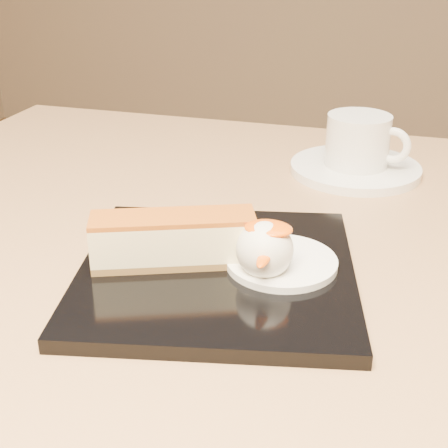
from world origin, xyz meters
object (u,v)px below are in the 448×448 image
(coffee_cup, at_px, (359,140))
(cheesecake, at_px, (173,239))
(ice_cream_scoop, at_px, (265,250))
(saucer, at_px, (355,169))
(table, at_px, (192,385))
(dessert_plate, at_px, (217,272))

(coffee_cup, bearing_deg, cheesecake, -101.68)
(coffee_cup, bearing_deg, ice_cream_scoop, -87.70)
(cheesecake, xyz_separation_m, saucer, (0.12, 0.28, -0.03))
(table, relative_size, saucer, 5.33)
(table, bearing_deg, saucer, 62.08)
(dessert_plate, bearing_deg, coffee_cup, 72.79)
(table, height_order, saucer, saucer)
(cheesecake, xyz_separation_m, ice_cream_scoop, (0.07, 0.00, 0.00))
(ice_cream_scoop, bearing_deg, dessert_plate, 172.87)
(dessert_plate, bearing_deg, table, 132.57)
(table, height_order, ice_cream_scoop, ice_cream_scoop)
(dessert_plate, xyz_separation_m, ice_cream_scoop, (0.04, -0.00, 0.03))
(table, bearing_deg, cheesecake, -84.20)
(ice_cream_scoop, distance_m, saucer, 0.29)
(cheesecake, bearing_deg, saucer, 45.42)
(coffee_cup, bearing_deg, dessert_plate, -95.69)
(ice_cream_scoop, xyz_separation_m, saucer, (0.04, 0.28, -0.03))
(cheesecake, bearing_deg, ice_cream_scoop, -21.72)
(table, height_order, cheesecake, cheesecake)
(ice_cream_scoop, relative_size, saucer, 0.30)
(dessert_plate, height_order, saucer, dessert_plate)
(dessert_plate, distance_m, cheesecake, 0.04)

